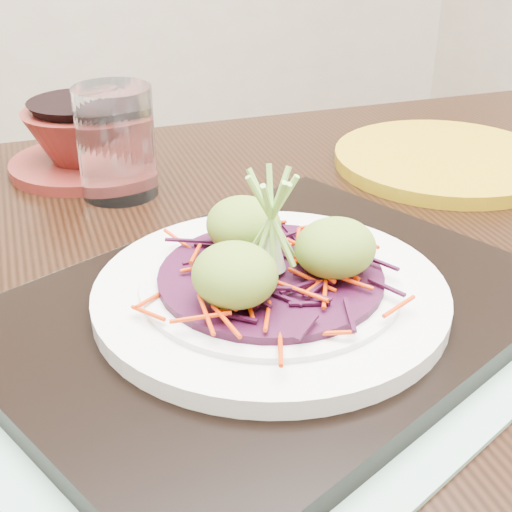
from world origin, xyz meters
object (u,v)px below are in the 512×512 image
dining_table (248,411)px  yellow_plate (444,160)px  water_glass (116,142)px  terracotta_bowl_set (81,143)px  white_plate (271,292)px  serving_tray (270,312)px

dining_table → yellow_plate: (0.30, 0.14, 0.11)m
water_glass → terracotta_bowl_set: water_glass is taller
dining_table → water_glass: size_ratio=13.19×
white_plate → dining_table: bearing=87.9°
serving_tray → yellow_plate: 0.35m
terracotta_bowl_set → white_plate: bearing=-85.6°
dining_table → terracotta_bowl_set: size_ratio=7.30×
white_plate → water_glass: size_ratio=2.27×
serving_tray → yellow_plate: bearing=14.3°
yellow_plate → serving_tray: bearing=-150.5°
dining_table → white_plate: 0.13m
dining_table → serving_tray: bearing=-82.5°
dining_table → terracotta_bowl_set: bearing=104.9°
serving_tray → water_glass: 0.27m
serving_tray → water_glass: (-0.01, 0.26, 0.04)m
serving_tray → terracotta_bowl_set: size_ratio=1.94×
white_plate → serving_tray: bearing=0.0°
terracotta_bowl_set → yellow_plate: terracotta_bowl_set is taller
white_plate → terracotta_bowl_set: (-0.03, 0.34, 0.00)m
white_plate → yellow_plate: bearing=29.5°
dining_table → terracotta_bowl_set: terracotta_bowl_set is taller
water_glass → yellow_plate: water_glass is taller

